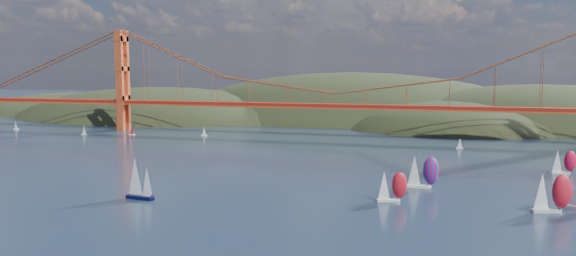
% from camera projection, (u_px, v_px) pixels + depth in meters
% --- Properties ---
extents(ground, '(1200.00, 1200.00, 0.00)m').
position_uv_depth(ground, '(167.00, 249.00, 110.54)').
color(ground, black).
rests_on(ground, ground).
extents(headlands, '(725.00, 225.00, 96.00)m').
position_uv_depth(headlands, '(430.00, 140.00, 366.84)').
color(headlands, black).
rests_on(headlands, ground).
extents(bridge, '(552.00, 12.00, 55.00)m').
position_uv_depth(bridge, '(332.00, 73.00, 279.93)').
color(bridge, maroon).
rests_on(bridge, ground).
extents(sloop_navy, '(8.19, 4.92, 12.41)m').
position_uv_depth(sloop_navy, '(139.00, 179.00, 151.47)').
color(sloop_navy, black).
rests_on(sloop_navy, ground).
extents(racer_0, '(8.10, 4.71, 9.08)m').
position_uv_depth(racer_0, '(391.00, 186.00, 148.52)').
color(racer_0, silver).
rests_on(racer_0, ground).
extents(racer_1, '(9.66, 5.47, 10.83)m').
position_uv_depth(racer_1, '(551.00, 192.00, 137.46)').
color(racer_1, silver).
rests_on(racer_1, ground).
extents(racer_3, '(7.79, 3.26, 8.88)m').
position_uv_depth(racer_3, '(563.00, 162.00, 186.43)').
color(racer_3, silver).
rests_on(racer_3, ground).
extents(racer_rwb, '(9.18, 3.68, 10.61)m').
position_uv_depth(racer_rwb, '(422.00, 171.00, 165.25)').
color(racer_rwb, white).
rests_on(racer_rwb, ground).
extents(distant_boat_0, '(3.00, 2.00, 4.70)m').
position_uv_depth(distant_boat_0, '(16.00, 125.00, 316.00)').
color(distant_boat_0, silver).
rests_on(distant_boat_0, ground).
extents(distant_boat_1, '(3.00, 2.00, 4.70)m').
position_uv_depth(distant_boat_1, '(84.00, 130.00, 291.99)').
color(distant_boat_1, silver).
rests_on(distant_boat_1, ground).
extents(distant_boat_2, '(3.00, 2.00, 4.70)m').
position_uv_depth(distant_boat_2, '(132.00, 130.00, 291.01)').
color(distant_boat_2, silver).
rests_on(distant_boat_2, ground).
extents(distant_boat_3, '(3.00, 2.00, 4.70)m').
position_uv_depth(distant_boat_3, '(204.00, 131.00, 287.08)').
color(distant_boat_3, silver).
rests_on(distant_boat_3, ground).
extents(distant_boat_8, '(3.00, 2.00, 4.70)m').
position_uv_depth(distant_boat_8, '(460.00, 143.00, 242.98)').
color(distant_boat_8, silver).
rests_on(distant_boat_8, ground).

